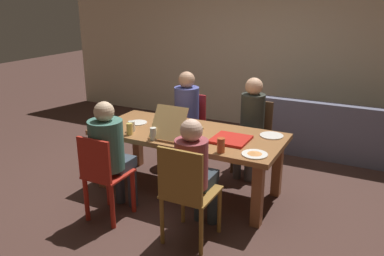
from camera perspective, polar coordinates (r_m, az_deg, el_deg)
name	(u,v)px	position (r m, az deg, el deg)	size (l,w,h in m)	color
ground_plane	(188,190)	(4.65, -0.57, -9.02)	(20.00, 20.00, 0.00)	#492F29
back_wall	(265,42)	(6.72, 10.52, 12.16)	(7.78, 0.12, 2.88)	beige
dining_table	(188,140)	(4.39, -0.59, -1.81)	(2.12, 0.95, 0.72)	#935E34
chair_0	(104,177)	(3.97, -12.71, -6.92)	(0.39, 0.41, 0.90)	#AE2519
person_0	(110,149)	(3.96, -11.85, -3.02)	(0.34, 0.49, 1.22)	#37404B
chair_1	(254,132)	(5.08, 8.97, -0.51)	(0.43, 0.40, 0.90)	brown
person_1	(251,119)	(4.89, 8.57, 1.34)	(0.30, 0.49, 1.22)	#444446
chair_2	(189,124)	(5.39, -0.37, 0.57)	(0.40, 0.41, 0.89)	#B02528
person_2	(185,110)	(5.21, -1.05, 2.68)	(0.33, 0.52, 1.23)	#434346
chair_3	(186,190)	(3.48, -0.85, -9.07)	(0.44, 0.45, 0.95)	olive
person_3	(195,168)	(3.55, 0.42, -5.83)	(0.30, 0.51, 1.16)	#2D383F
pizza_box_0	(180,129)	(4.32, -1.82, -0.12)	(0.37, 0.58, 0.34)	tan
pizza_box_1	(231,139)	(4.12, 5.66, -1.66)	(0.37, 0.37, 0.03)	red
plate_0	(138,123)	(4.71, -7.88, 0.77)	(0.22, 0.22, 0.01)	white
plate_1	(255,154)	(3.78, 9.10, -3.74)	(0.25, 0.25, 0.03)	white
plate_2	(272,136)	(4.32, 11.51, -1.09)	(0.25, 0.25, 0.01)	white
drinking_glass_0	(221,145)	(3.78, 4.24, -2.52)	(0.08, 0.08, 0.14)	#BE4E28
drinking_glass_1	(130,129)	(4.32, -9.08, -0.14)	(0.07, 0.07, 0.13)	#E0C25C
drinking_glass_2	(153,134)	(4.12, -5.66, -0.85)	(0.07, 0.07, 0.13)	silver
drinking_glass_3	(132,126)	(4.42, -8.79, 0.24)	(0.08, 0.08, 0.12)	silver
couch	(323,133)	(5.99, 18.49, -0.66)	(2.08, 0.87, 0.80)	slate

